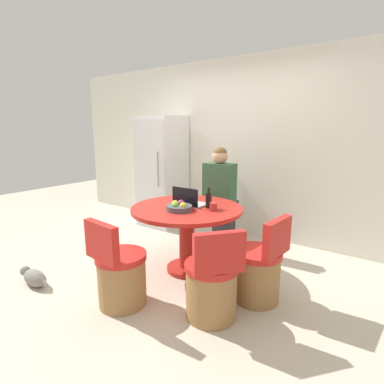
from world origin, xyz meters
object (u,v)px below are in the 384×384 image
Objects in this scene: refrigerator at (162,172)px; fruit_bowl at (179,207)px; chair_near_camera at (120,275)px; cat at (34,277)px; chair_near_right_corner at (212,286)px; bottle at (209,200)px; dining_table at (187,222)px; person_seated at (221,193)px; laptop at (189,202)px; chair_right_side at (258,271)px.

refrigerator is 6.59× the size of fruit_bowl.
cat is (-1.00, -0.29, -0.20)m from chair_near_camera.
chair_near_right_corner and chair_near_camera have the same top height.
fruit_bowl is (1.38, -1.32, -0.11)m from refrigerator.
fruit_bowl is 1.21× the size of bottle.
fruit_bowl reaches higher than dining_table.
chair_near_right_corner is 1.66m from person_seated.
person_seated is (1.31, -0.33, -0.14)m from refrigerator.
cat is (-1.07, -1.26, -0.70)m from laptop.
chair_near_camera is 3.04× the size of fruit_bowl.
person_seated reaches higher than chair_right_side.
refrigerator is 1.90m from bottle.
refrigerator is 2.17× the size of chair_near_right_corner.
laptop is (0.03, -0.76, 0.04)m from person_seated.
person_seated is at bearing 110.01° from bottle.
fruit_bowl is at bearing -138.94° from cat.
fruit_bowl is 0.60× the size of cat.
fruit_bowl is at bearing -82.04° from chair_near_right_corner.
fruit_bowl is at bearing -43.72° from refrigerator.
chair_near_camera is 1.19m from bottle.
chair_right_side reaches higher than cat.
chair_near_camera reaches higher than cat.
person_seated is at bearing -118.91° from cat.
fruit_bowl is (0.07, -0.99, 0.04)m from person_seated.
dining_table is at bearing -90.00° from chair_right_side.
chair_near_right_corner is at bearing -17.03° from chair_right_side.
bottle reaches higher than chair_near_camera.
chair_near_camera is 0.90m from fruit_bowl.
chair_right_side is 1.00× the size of chair_near_right_corner.
fruit_bowl is at bearing -82.79° from dining_table.
person_seated is (0.04, 1.73, 0.46)m from chair_near_camera.
fruit_bowl is (-0.88, -0.06, 0.50)m from chair_right_side.
chair_near_right_corner is at bearing -40.25° from dining_table.
bottle is at bearing -101.14° from chair_near_camera.
cat is at bearing -135.20° from bottle.
bottle reaches higher than laptop.
bottle is at bearing -136.94° from cat.
laptop is 1.80m from cat.
chair_near_camera is (1.27, -2.06, -0.61)m from refrigerator.
chair_right_side is (0.90, -0.10, -0.28)m from dining_table.
chair_near_right_corner is at bearing -32.29° from fruit_bowl.
cat is (0.27, -2.35, -0.80)m from refrigerator.
person_seated is at bearing -85.55° from chair_near_camera.
chair_right_side is 1.27m from chair_near_camera.
laptop is 1.50× the size of bottle.
laptop is 1.25× the size of fruit_bowl.
laptop reaches higher than chair_near_camera.
refrigerator reaches higher than dining_table.
refrigerator is 2.17× the size of chair_near_camera.
bottle is at bearing 26.34° from dining_table.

